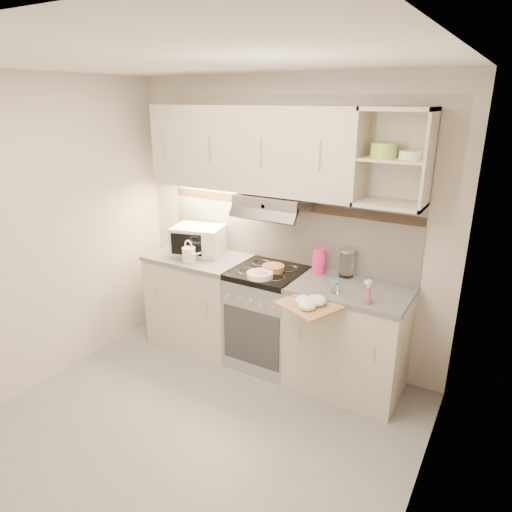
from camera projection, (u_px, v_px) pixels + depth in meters
The scene contains 17 objects.
ground at pixel (194, 431), 3.34m from camera, with size 3.00×3.00×0.00m, color gray.
room_shell at pixel (217, 203), 3.10m from camera, with size 3.04×2.84×2.52m.
base_cabinet_left at pixel (201, 301), 4.45m from camera, with size 0.90×0.60×0.86m, color beige.
worktop_left at pixel (199, 257), 4.30m from camera, with size 0.92×0.62×0.04m, color slate.
base_cabinet_right at pixel (348, 340), 3.73m from camera, with size 0.90×0.60×0.86m, color beige.
worktop_right at pixel (351, 290), 3.58m from camera, with size 0.92×0.62×0.04m, color slate.
electric_range at pixel (268, 317), 4.08m from camera, with size 0.60×0.60×0.90m.
microwave at pixel (198, 240), 4.33m from camera, with size 0.53×0.45×0.26m.
watering_can at pixel (189, 254), 4.12m from camera, with size 0.23×0.12×0.20m.
plate_stack at pixel (260, 275), 3.77m from camera, with size 0.22×0.22×0.05m.
bread_loaf at pixel (273, 268), 3.91m from camera, with size 0.19×0.19×0.05m, color #AF673E.
pink_pitcher at pixel (319, 261), 3.83m from camera, with size 0.12×0.11×0.22m.
glass_jar at pixel (347, 263), 3.75m from camera, with size 0.13×0.13×0.24m.
spice_jar at pixel (334, 287), 3.46m from camera, with size 0.06×0.06×0.09m.
spray_bottle at pixel (368, 294), 3.27m from camera, with size 0.07×0.07×0.19m.
cutting_board at pixel (309, 305), 3.33m from camera, with size 0.39×0.35×0.02m, color tan.
dish_towel at pixel (306, 300), 3.31m from camera, with size 0.27×0.22×0.07m, color white, non-canonical shape.
Camera 1 is at (1.78, -2.12, 2.31)m, focal length 32.00 mm.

